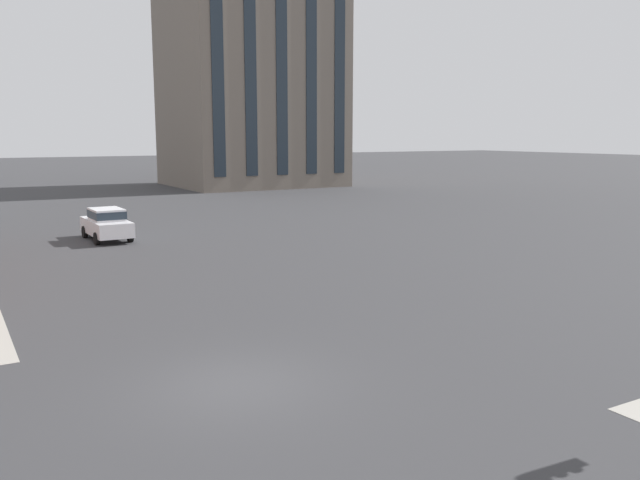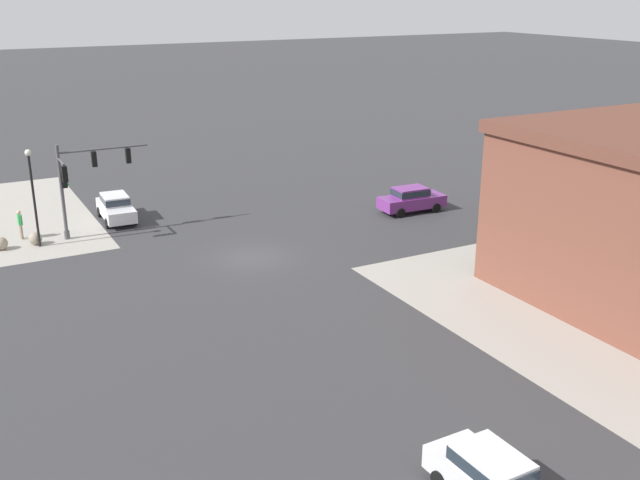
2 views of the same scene
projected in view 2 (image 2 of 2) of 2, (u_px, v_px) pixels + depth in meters
name	position (u px, v px, depth m)	size (l,w,h in m)	color
ground_plane	(252.00, 258.00, 40.83)	(320.00, 320.00, 0.00)	#38383A
traffic_signal_main	(80.00, 178.00, 42.99)	(5.36, 2.09, 5.64)	#4C4C51
bollard_sphere_curb_a	(35.00, 239.00, 42.79)	(0.75, 0.75, 0.75)	gray
bollard_sphere_curb_b	(1.00, 244.00, 41.96)	(0.75, 0.75, 0.75)	gray
pedestrian_at_curb	(20.00, 222.00, 43.55)	(0.25, 0.54, 1.77)	gray
street_lamp_corner_near	(32.00, 187.00, 41.46)	(0.36, 0.36, 5.67)	black
car_main_northbound_near	(411.00, 199.00, 48.85)	(4.48, 2.05, 1.68)	#7A3389
car_main_northbound_far	(493.00, 479.00, 21.01)	(1.98, 4.44, 1.68)	silver
car_main_southbound_far	(116.00, 207.00, 47.05)	(2.04, 4.47, 1.68)	silver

